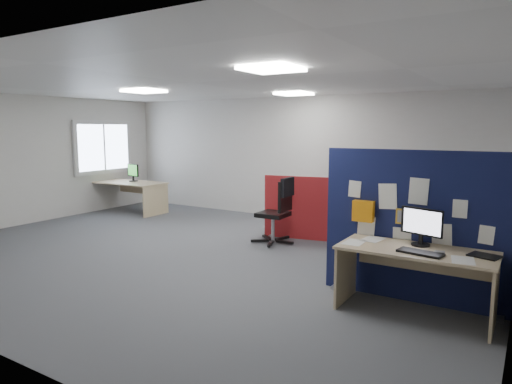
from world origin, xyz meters
The scene contains 17 objects.
floor centered at (0.00, 0.00, 0.00)m, with size 9.00×9.00×0.00m, color #4D4F54.
ceiling centered at (0.00, 0.00, 2.70)m, with size 9.00×7.00×0.02m, color white.
wall_back centered at (0.00, 3.50, 1.35)m, with size 9.00×0.02×2.70m, color silver.
wall_left centered at (-4.50, 0.00, 1.35)m, with size 0.02×7.00×2.70m, color silver.
window centered at (-4.44, 2.00, 1.55)m, with size 0.06×1.70×1.30m.
ceiling_lights centered at (0.33, 0.67, 2.67)m, with size 4.10×4.10×0.04m.
navy_divider centered at (3.46, -0.24, 0.88)m, with size 2.14×0.30×1.77m.
main_desk centered at (3.58, -0.60, 0.55)m, with size 1.61×0.72×0.73m.
monitor_main centered at (3.59, -0.46, 0.96)m, with size 0.47×0.20×0.42m.
keyboard centered at (3.66, -0.81, 0.74)m, with size 0.45×0.18×0.03m, color black.
mouse centered at (3.83, -0.72, 0.74)m, with size 0.10×0.06×0.03m, color #A8A7AC.
paper_tray centered at (4.23, -0.57, 0.74)m, with size 0.28×0.22×0.01m, color black.
red_divider centered at (1.10, 1.82, 0.56)m, with size 1.52×0.32×1.15m.
second_desk centered at (-3.68, 2.13, 0.56)m, with size 1.75×0.87×0.73m.
monitor_second centered at (-3.69, 2.23, 0.96)m, with size 0.46×0.21×0.42m.
office_chair centered at (0.86, 1.29, 0.65)m, with size 0.73×0.77×1.15m.
desk_papers centered at (3.35, -0.66, 0.73)m, with size 1.38×0.70×0.00m.
Camera 1 is at (4.61, -5.57, 2.01)m, focal length 32.00 mm.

